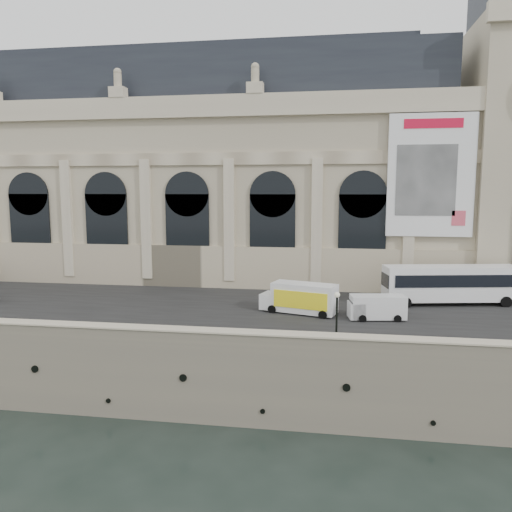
{
  "coord_description": "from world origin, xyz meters",
  "views": [
    {
      "loc": [
        12.85,
        -34.38,
        17.52
      ],
      "look_at": [
        4.08,
        22.0,
        9.9
      ],
      "focal_mm": 35.0,
      "sensor_mm": 36.0,
      "label": 1
    }
  ],
  "objects_px": {
    "box_truck": "(300,298)",
    "lamp_right": "(337,319)",
    "van_c": "(374,307)",
    "bus_right": "(451,283)"
  },
  "relations": [
    {
      "from": "box_truck",
      "to": "lamp_right",
      "type": "height_order",
      "value": "lamp_right"
    },
    {
      "from": "bus_right",
      "to": "box_truck",
      "type": "xyz_separation_m",
      "value": [
        -14.7,
        -5.91,
        -0.76
      ]
    },
    {
      "from": "van_c",
      "to": "box_truck",
      "type": "relative_size",
      "value": 0.69
    },
    {
      "from": "van_c",
      "to": "lamp_right",
      "type": "relative_size",
      "value": 1.28
    },
    {
      "from": "van_c",
      "to": "box_truck",
      "type": "bearing_deg",
      "value": 169.01
    },
    {
      "from": "bus_right",
      "to": "lamp_right",
      "type": "height_order",
      "value": "lamp_right"
    },
    {
      "from": "van_c",
      "to": "lamp_right",
      "type": "bearing_deg",
      "value": -113.05
    },
    {
      "from": "lamp_right",
      "to": "box_truck",
      "type": "bearing_deg",
      "value": 109.81
    },
    {
      "from": "van_c",
      "to": "box_truck",
      "type": "distance_m",
      "value": 6.81
    },
    {
      "from": "box_truck",
      "to": "van_c",
      "type": "bearing_deg",
      "value": -10.99
    }
  ]
}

